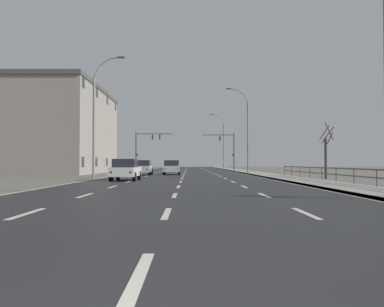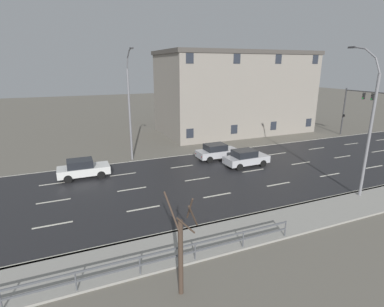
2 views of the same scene
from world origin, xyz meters
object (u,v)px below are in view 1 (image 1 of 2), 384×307
(car_near_right, at_px, (143,167))
(car_near_left, at_px, (126,170))
(street_lamp_foreground, at_px, (382,59))
(street_lamp_distant, at_px, (223,142))
(traffic_signal_right, at_px, (228,146))
(street_lamp_left_bank, at_px, (96,118))
(car_distant, at_px, (172,167))
(street_lamp_midground, at_px, (246,132))
(brick_building, at_px, (62,130))
(traffic_signal_left, at_px, (145,144))

(car_near_right, distance_m, car_near_left, 12.58)
(street_lamp_foreground, distance_m, street_lamp_distant, 64.72)
(street_lamp_distant, height_order, traffic_signal_right, street_lamp_distant)
(street_lamp_distant, bearing_deg, car_near_left, -102.88)
(street_lamp_foreground, xyz_separation_m, street_lamp_distant, (-0.02, 64.72, 0.48))
(street_lamp_left_bank, distance_m, traffic_signal_right, 33.25)
(traffic_signal_right, distance_m, car_distant, 22.61)
(street_lamp_left_bank, bearing_deg, street_lamp_midground, 41.12)
(car_near_right, bearing_deg, car_near_left, -89.48)
(street_lamp_midground, bearing_deg, car_distant, -156.79)
(street_lamp_left_bank, xyz_separation_m, car_near_left, (3.35, -4.83, -4.29))
(street_lamp_midground, bearing_deg, traffic_signal_right, 91.53)
(street_lamp_foreground, relative_size, street_lamp_left_bank, 0.98)
(street_lamp_midground, relative_size, brick_building, 0.50)
(car_near_right, bearing_deg, traffic_signal_right, 62.39)
(street_lamp_foreground, xyz_separation_m, street_lamp_left_bank, (-14.84, 19.42, 0.12))
(street_lamp_distant, xyz_separation_m, car_near_left, (-11.47, -50.14, -4.66))
(car_near_left, bearing_deg, traffic_signal_right, 72.82)
(street_lamp_left_bank, bearing_deg, car_near_left, -55.25)
(traffic_signal_left, relative_size, car_distant, 1.49)
(street_lamp_foreground, bearing_deg, street_lamp_midground, 90.02)
(street_lamp_distant, distance_m, car_near_right, 39.63)
(car_near_left, bearing_deg, street_lamp_midground, 57.56)
(street_lamp_midground, xyz_separation_m, traffic_signal_left, (-13.84, 15.52, -0.72))
(car_distant, bearing_deg, car_near_left, -102.47)
(street_lamp_distant, bearing_deg, street_lamp_left_bank, -108.12)
(street_lamp_midground, bearing_deg, street_lamp_left_bank, -138.88)
(street_lamp_distant, bearing_deg, car_distant, -103.62)
(street_lamp_foreground, distance_m, car_near_right, 29.88)
(street_lamp_foreground, relative_size, traffic_signal_right, 1.67)
(street_lamp_left_bank, height_order, car_near_right, street_lamp_left_bank)
(traffic_signal_right, xyz_separation_m, traffic_signal_left, (-13.39, -1.50, 0.25))
(car_distant, height_order, car_near_right, same)
(street_lamp_distant, relative_size, car_near_right, 2.73)
(street_lamp_foreground, relative_size, car_near_left, 2.48)
(street_lamp_distant, bearing_deg, car_near_right, -107.34)
(street_lamp_midground, relative_size, car_near_right, 2.49)
(street_lamp_foreground, bearing_deg, street_lamp_left_bank, 127.39)
(traffic_signal_left, distance_m, car_distant, 20.24)
(street_lamp_distant, height_order, brick_building, street_lamp_distant)
(street_lamp_left_bank, distance_m, car_near_left, 7.28)
(street_lamp_left_bank, bearing_deg, traffic_signal_right, 64.37)
(street_lamp_left_bank, relative_size, car_near_right, 2.54)
(street_lamp_distant, height_order, car_near_left, street_lamp_distant)
(street_lamp_foreground, distance_m, car_distant, 30.21)
(street_lamp_foreground, distance_m, street_lamp_midground, 32.36)
(street_lamp_left_bank, xyz_separation_m, traffic_signal_right, (14.38, 29.96, -1.07))
(traffic_signal_left, relative_size, brick_building, 0.30)
(street_lamp_foreground, height_order, brick_building, brick_building)
(street_lamp_foreground, bearing_deg, car_near_right, 113.40)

